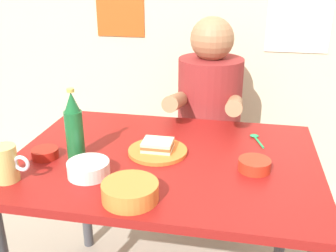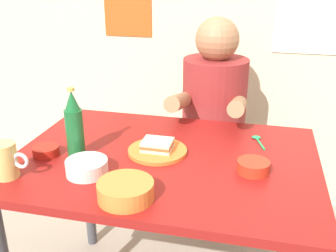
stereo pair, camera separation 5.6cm
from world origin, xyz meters
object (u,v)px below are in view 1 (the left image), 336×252
Objects in this scene: beer_bottle at (74,128)px; stool at (207,171)px; beer_mug at (6,164)px; sambal_bowl_red at (45,153)px; sandwich at (158,145)px; person_seated at (209,99)px; plate_orange at (158,151)px; dining_table at (165,179)px.

stool is at bearing 59.65° from beer_bottle.
beer_mug reaches higher than sambal_bowl_red.
person_seated is at bearing 77.27° from sandwich.
stool is 4.09× the size of sandwich.
plate_orange is 0.32m from beer_bottle.
person_seated is 6.54× the size of sandwich.
plate_orange is at bearing -102.51° from stool.
person_seated is 3.27× the size of plate_orange.
person_seated is 1.05m from beer_mug.
sambal_bowl_red is at bearing -167.77° from dining_table.
sambal_bowl_red is (-0.39, -0.12, 0.01)m from plate_orange.
beer_mug is at bearing -102.93° from sambal_bowl_red.
beer_mug is at bearing -122.31° from stool.
person_seated is 0.89m from sambal_bowl_red.
plate_orange is at bearing 16.44° from sambal_bowl_red.
sandwich reaches higher than plate_orange.
beer_bottle is at bearing -120.35° from stool.
sambal_bowl_red is at bearing -171.20° from beer_bottle.
beer_mug reaches higher than stool.
sandwich is at bearing 33.85° from beer_mug.
sandwich is at bearing -102.51° from stool.
sandwich reaches higher than dining_table.
beer_bottle reaches higher than dining_table.
person_seated is at bearing 53.46° from sambal_bowl_red.
beer_mug is (-0.57, -0.90, 0.45)m from stool.
beer_mug reaches higher than dining_table.
person_seated reaches higher than sandwich.
sandwich is (-0.00, 0.00, 0.02)m from plate_orange.
sandwich is 0.87× the size of beer_mug.
sandwich is at bearing 145.49° from dining_table.
sambal_bowl_red reaches higher than stool.
person_seated is (0.10, 0.62, 0.12)m from dining_table.
sambal_bowl_red is at bearing 77.07° from beer_mug.
dining_table is 4.20× the size of beer_bottle.
sandwich is 0.31m from beer_bottle.
stool is 0.74m from plate_orange.
beer_mug is (-0.43, -0.29, 0.05)m from plate_orange.
dining_table is 2.44× the size of stool.
dining_table is at bearing -34.51° from plate_orange.
dining_table is 11.46× the size of sambal_bowl_red.
person_seated is at bearing -90.00° from stool.
person_seated reaches higher than stool.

